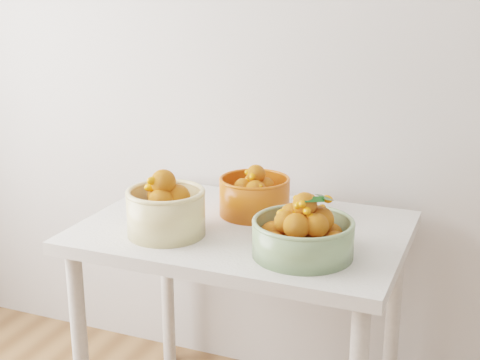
# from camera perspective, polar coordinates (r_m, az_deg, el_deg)

# --- Properties ---
(table) EXTENTS (1.00, 0.70, 0.75)m
(table) POSITION_cam_1_polar(r_m,az_deg,el_deg) (2.14, 0.32, -6.35)
(table) COLOR silver
(table) RESTS_ON ground
(bowl_cream) EXTENTS (0.24, 0.24, 0.20)m
(bowl_cream) POSITION_cam_1_polar(r_m,az_deg,el_deg) (2.02, -6.34, -2.55)
(bowl_cream) COLOR beige
(bowl_cream) RESTS_ON table
(bowl_green) EXTENTS (0.33, 0.33, 0.18)m
(bowl_green) POSITION_cam_1_polar(r_m,az_deg,el_deg) (1.87, 5.39, -4.58)
(bowl_green) COLOR gray
(bowl_green) RESTS_ON table
(bowl_orange) EXTENTS (0.28, 0.28, 0.17)m
(bowl_orange) POSITION_cam_1_polar(r_m,az_deg,el_deg) (2.19, 1.25, -1.30)
(bowl_orange) COLOR #D54B13
(bowl_orange) RESTS_ON table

